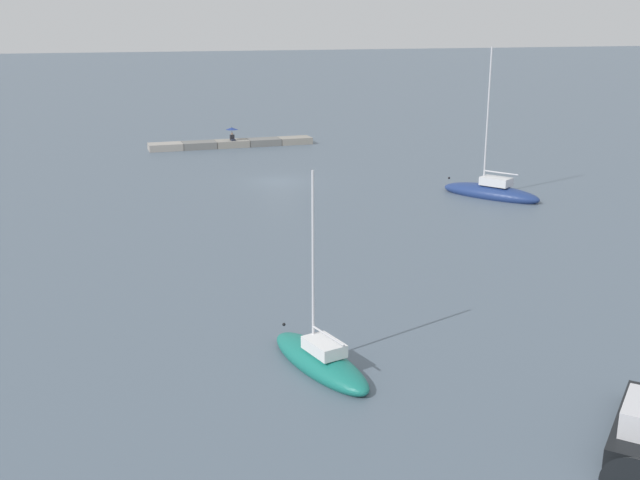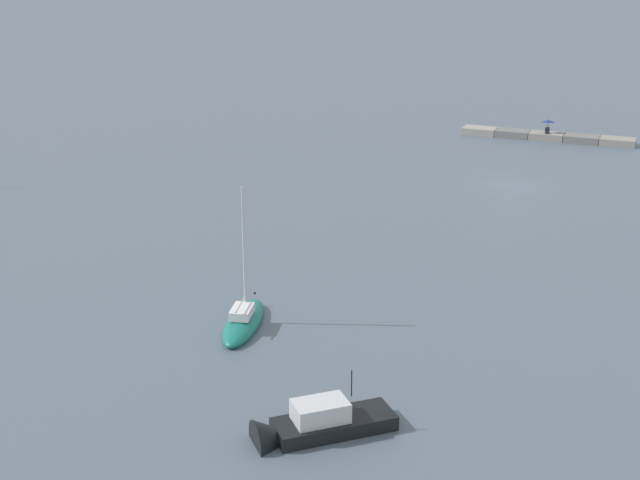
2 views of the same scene
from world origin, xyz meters
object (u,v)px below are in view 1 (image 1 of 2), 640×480
object	(u,v)px
person_seated_dark_left	(232,138)
sailboat_teal_mid	(320,360)
umbrella_open_navy	(232,129)
sailboat_navy_near	(491,192)

from	to	relation	value
person_seated_dark_left	sailboat_teal_mid	world-z (taller)	sailboat_teal_mid
person_seated_dark_left	umbrella_open_navy	distance (m)	0.85
person_seated_dark_left	sailboat_teal_mid	distance (m)	47.66
sailboat_teal_mid	umbrella_open_navy	bearing A→B (deg)	67.97
sailboat_teal_mid	sailboat_navy_near	bearing A→B (deg)	34.18
umbrella_open_navy	sailboat_teal_mid	distance (m)	47.81
person_seated_dark_left	umbrella_open_navy	xyz separation A→B (m)	(0.01, -0.14, 0.84)
person_seated_dark_left	sailboat_navy_near	xyz separation A→B (m)	(-12.18, 26.03, -0.54)
umbrella_open_navy	sailboat_teal_mid	xyz separation A→B (m)	(6.87, 47.30, -1.46)
umbrella_open_navy	sailboat_navy_near	distance (m)	28.90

